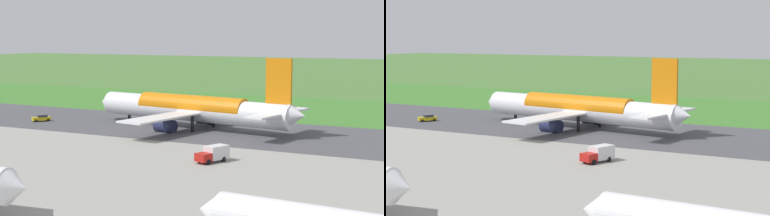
{
  "view_description": "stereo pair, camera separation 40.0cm",
  "coord_description": "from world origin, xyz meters",
  "views": [
    {
      "loc": [
        -63.69,
        119.72,
        20.56
      ],
      "look_at": [
        -1.21,
        0.0,
        4.5
      ],
      "focal_mm": 58.52,
      "sensor_mm": 36.0,
      "label": 1
    },
    {
      "loc": [
        -64.05,
        119.53,
        20.56
      ],
      "look_at": [
        -1.21,
        0.0,
        4.5
      ],
      "focal_mm": 58.52,
      "sensor_mm": 36.0,
      "label": 2
    }
  ],
  "objects": [
    {
      "name": "traffic_cone_orange",
      "position": [
        6.19,
        -35.67,
        0.28
      ],
      "size": [
        0.4,
        0.4,
        0.55
      ],
      "primitive_type": "cone",
      "color": "orange",
      "rests_on": "ground"
    },
    {
      "name": "no_stopping_sign",
      "position": [
        -1.64,
        -30.73,
        1.68
      ],
      "size": [
        0.6,
        0.1,
        2.84
      ],
      "color": "slate",
      "rests_on": "ground"
    },
    {
      "name": "service_truck_fuel",
      "position": [
        -20.97,
        30.47,
        1.4
      ],
      "size": [
        4.08,
        6.22,
        2.65
      ],
      "color": "#B21914",
      "rests_on": "ground"
    },
    {
      "name": "runway_asphalt",
      "position": [
        0.0,
        0.0,
        0.03
      ],
      "size": [
        600.0,
        34.72,
        0.06
      ],
      "primitive_type": "cube",
      "color": "#47474C",
      "rests_on": "ground"
    },
    {
      "name": "ground_plane",
      "position": [
        0.0,
        0.0,
        0.0
      ],
      "size": [
        800.0,
        800.0,
        0.0
      ],
      "primitive_type": "plane",
      "color": "#477233"
    },
    {
      "name": "airliner_main",
      "position": [
        -1.58,
        0.06,
        4.35
      ],
      "size": [
        54.05,
        44.4,
        15.88
      ],
      "color": "white",
      "rests_on": "ground"
    },
    {
      "name": "grass_verge_foreground",
      "position": [
        0.0,
        -35.1,
        0.02
      ],
      "size": [
        600.0,
        80.0,
        0.04
      ],
      "primitive_type": "cube",
      "color": "#3C782B",
      "rests_on": "ground"
    },
    {
      "name": "service_car_followme",
      "position": [
        35.32,
        6.78,
        0.84
      ],
      "size": [
        3.86,
        4.48,
        1.62
      ],
      "color": "gold",
      "rests_on": "ground"
    }
  ]
}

